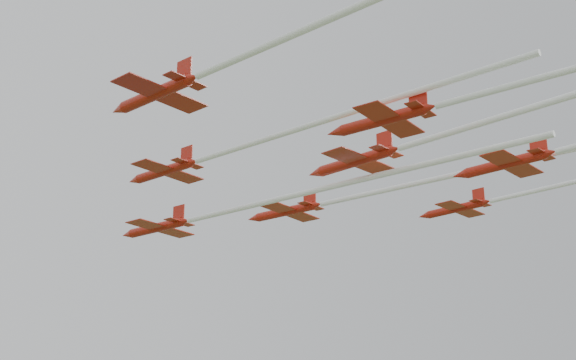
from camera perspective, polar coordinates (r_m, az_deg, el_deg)
name	(u,v)px	position (r m, az deg, el deg)	size (l,w,h in m)	color
jet_lead	(237,209)	(96.91, -3.63, -2.05)	(26.94, 54.70, 2.91)	red
jet_row2_left	(237,148)	(82.76, -3.67, 2.27)	(21.29, 46.14, 2.60)	red
jet_row2_right	(366,194)	(99.97, 5.57, -1.01)	(25.65, 50.59, 2.86)	red
jet_row3_left	(274,43)	(61.91, -0.99, 9.74)	(23.02, 53.83, 2.66)	red
jet_row3_mid	(449,133)	(80.29, 11.39, 3.32)	(20.51, 51.53, 2.91)	red
jet_row3_right	(575,181)	(104.55, 19.77, -0.10)	(24.04, 61.17, 2.63)	red
jet_row4_left	(492,91)	(68.04, 14.34, 6.18)	(22.64, 43.01, 2.59)	red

